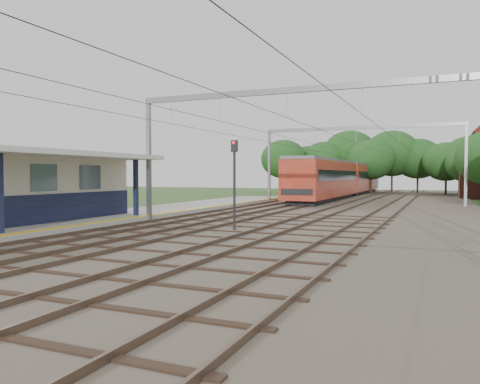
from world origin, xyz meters
The scene contains 8 objects.
ballast_bed centered at (4.00, 30.00, 0.05)m, with size 18.00×90.00×0.10m, color #473D33.
platform centered at (-7.50, 14.00, 0.17)m, with size 5.00×52.00×0.35m, color gray.
yellow_stripe centered at (-5.25, 14.00, 0.35)m, with size 0.45×52.00×0.01m, color yellow.
rail_tracks centered at (1.50, 30.00, 0.18)m, with size 11.80×88.00×0.15m.
catenary_system centered at (3.39, 25.28, 5.51)m, with size 17.22×88.00×7.00m.
tree_band centered at (3.84, 57.12, 4.92)m, with size 31.72×30.88×8.82m.
train centered at (-0.50, 48.67, 2.29)m, with size 3.15×39.20×4.12m.
signal_post centered at (1.35, 12.69, 2.69)m, with size 0.31×0.27×4.29m.
Camera 1 is at (10.28, -7.22, 2.69)m, focal length 35.00 mm.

